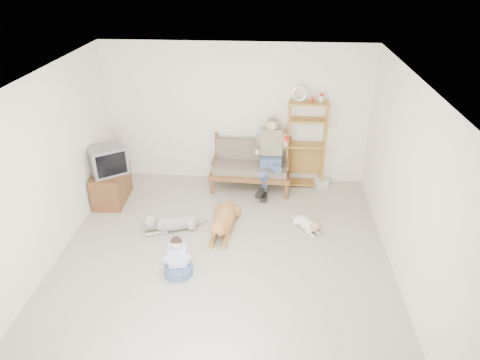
# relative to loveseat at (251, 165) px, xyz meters

# --- Properties ---
(floor) EXTENTS (5.50, 5.50, 0.00)m
(floor) POSITION_rel_loveseat_xyz_m (-0.30, -2.38, -0.49)
(floor) COLOR beige
(floor) RESTS_ON ground
(ceiling) EXTENTS (5.50, 5.50, 0.00)m
(ceiling) POSITION_rel_loveseat_xyz_m (-0.30, -2.38, 2.21)
(ceiling) COLOR silver
(ceiling) RESTS_ON ground
(wall_back) EXTENTS (5.00, 0.00, 5.00)m
(wall_back) POSITION_rel_loveseat_xyz_m (-0.30, 0.37, 0.86)
(wall_back) COLOR white
(wall_back) RESTS_ON ground
(wall_front) EXTENTS (5.00, 0.00, 5.00)m
(wall_front) POSITION_rel_loveseat_xyz_m (-0.30, -5.13, 0.86)
(wall_front) COLOR white
(wall_front) RESTS_ON ground
(wall_left) EXTENTS (0.00, 5.50, 5.50)m
(wall_left) POSITION_rel_loveseat_xyz_m (-2.80, -2.38, 0.86)
(wall_left) COLOR white
(wall_left) RESTS_ON ground
(wall_right) EXTENTS (0.00, 5.50, 5.50)m
(wall_right) POSITION_rel_loveseat_xyz_m (2.20, -2.38, 0.86)
(wall_right) COLOR white
(wall_right) RESTS_ON ground
(loveseat) EXTENTS (1.53, 0.78, 0.95)m
(loveseat) POSITION_rel_loveseat_xyz_m (0.00, 0.00, 0.00)
(loveseat) COLOR brown
(loveseat) RESTS_ON ground
(man) EXTENTS (0.55, 0.78, 1.27)m
(man) POSITION_rel_loveseat_xyz_m (0.35, -0.20, 0.18)
(man) COLOR #4C5C8B
(man) RESTS_ON loveseat
(etagere) EXTENTS (0.75, 0.33, 1.99)m
(etagere) POSITION_rel_loveseat_xyz_m (1.03, 0.17, 0.39)
(etagere) COLOR #AA7B35
(etagere) RESTS_ON ground
(book_stack) EXTENTS (0.30, 0.26, 0.16)m
(book_stack) POSITION_rel_loveseat_xyz_m (1.38, 0.11, -0.41)
(book_stack) COLOR white
(book_stack) RESTS_ON ground
(tv_stand) EXTENTS (0.54, 0.92, 0.60)m
(tv_stand) POSITION_rel_loveseat_xyz_m (-2.53, -0.68, -0.19)
(tv_stand) COLOR brown
(tv_stand) RESTS_ON ground
(crt_tv) EXTENTS (0.77, 0.74, 0.50)m
(crt_tv) POSITION_rel_loveseat_xyz_m (-2.50, -0.73, 0.37)
(crt_tv) COLOR slate
(crt_tv) RESTS_ON tv_stand
(wall_outlet) EXTENTS (0.12, 0.02, 0.08)m
(wall_outlet) POSITION_rel_loveseat_xyz_m (-1.55, 0.36, -0.19)
(wall_outlet) COLOR silver
(wall_outlet) RESTS_ON ground
(golden_retriever) EXTENTS (0.43, 1.41, 0.43)m
(golden_retriever) POSITION_rel_loveseat_xyz_m (-0.37, -1.48, -0.31)
(golden_retriever) COLOR #AB6D3B
(golden_retriever) RESTS_ON ground
(shaggy_dog) EXTENTS (1.07, 0.53, 0.34)m
(shaggy_dog) POSITION_rel_loveseat_xyz_m (-1.24, -1.56, -0.35)
(shaggy_dog) COLOR white
(shaggy_dog) RESTS_ON ground
(terrier) EXTENTS (0.47, 0.60, 0.27)m
(terrier) POSITION_rel_loveseat_xyz_m (1.03, -1.40, -0.37)
(terrier) COLOR white
(terrier) RESTS_ON ground
(child) EXTENTS (0.41, 0.41, 0.64)m
(child) POSITION_rel_loveseat_xyz_m (-0.90, -2.63, -0.26)
(child) COLOR #4C5C8B
(child) RESTS_ON ground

